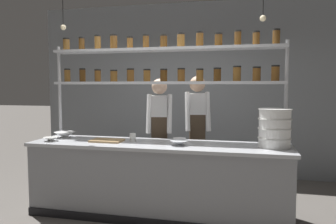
# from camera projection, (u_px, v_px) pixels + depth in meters

# --- Properties ---
(ground_plane) EXTENTS (40.00, 40.00, 0.00)m
(ground_plane) POSITION_uv_depth(u_px,v_px,m) (158.00, 215.00, 4.14)
(ground_plane) COLOR #5B5651
(back_wall) EXTENTS (5.64, 0.12, 3.13)m
(back_wall) POSITION_uv_depth(u_px,v_px,m) (187.00, 89.00, 6.07)
(back_wall) COLOR gray
(back_wall) RESTS_ON ground_plane
(prep_counter) EXTENTS (3.24, 0.76, 0.92)m
(prep_counter) POSITION_uv_depth(u_px,v_px,m) (158.00, 179.00, 4.10)
(prep_counter) COLOR gray
(prep_counter) RESTS_ON ground_plane
(spice_shelf_unit) EXTENTS (3.12, 0.28, 2.33)m
(spice_shelf_unit) POSITION_uv_depth(u_px,v_px,m) (165.00, 68.00, 4.31)
(spice_shelf_unit) COLOR #B7BABF
(spice_shelf_unit) RESTS_ON ground_plane
(chef_left) EXTENTS (0.40, 0.33, 1.73)m
(chef_left) POSITION_uv_depth(u_px,v_px,m) (159.00, 130.00, 4.65)
(chef_left) COLOR black
(chef_left) RESTS_ON ground_plane
(chef_center) EXTENTS (0.41, 0.34, 1.77)m
(chef_center) POSITION_uv_depth(u_px,v_px,m) (197.00, 127.00, 4.72)
(chef_center) COLOR black
(chef_center) RESTS_ON ground_plane
(container_stack) EXTENTS (0.38, 0.38, 0.45)m
(container_stack) POSITION_uv_depth(u_px,v_px,m) (275.00, 128.00, 3.78)
(container_stack) COLOR white
(container_stack) RESTS_ON prep_counter
(cutting_board) EXTENTS (0.40, 0.26, 0.02)m
(cutting_board) POSITION_uv_depth(u_px,v_px,m) (107.00, 141.00, 4.19)
(cutting_board) COLOR #A88456
(cutting_board) RESTS_ON prep_counter
(prep_bowl_near_left) EXTENTS (0.19, 0.19, 0.05)m
(prep_bowl_near_left) POSITION_uv_depth(u_px,v_px,m) (51.00, 139.00, 4.22)
(prep_bowl_near_left) COLOR silver
(prep_bowl_near_left) RESTS_ON prep_counter
(prep_bowl_center_front) EXTENTS (0.22, 0.22, 0.06)m
(prep_bowl_center_front) POSITION_uv_depth(u_px,v_px,m) (179.00, 143.00, 3.91)
(prep_bowl_center_front) COLOR silver
(prep_bowl_center_front) RESTS_ON prep_counter
(prep_bowl_center_back) EXTENTS (0.29, 0.29, 0.08)m
(prep_bowl_center_back) POSITION_uv_depth(u_px,v_px,m) (65.00, 135.00, 4.51)
(prep_bowl_center_back) COLOR white
(prep_bowl_center_back) RESTS_ON prep_counter
(prep_bowl_near_right) EXTENTS (0.17, 0.17, 0.05)m
(prep_bowl_near_right) POSITION_uv_depth(u_px,v_px,m) (179.00, 140.00, 4.18)
(prep_bowl_near_right) COLOR white
(prep_bowl_near_right) RESTS_ON prep_counter
(serving_cup_front) EXTENTS (0.08, 0.08, 0.11)m
(serving_cup_front) POSITION_uv_depth(u_px,v_px,m) (133.00, 138.00, 4.17)
(serving_cup_front) COLOR silver
(serving_cup_front) RESTS_ON prep_counter
(pendant_light_row) EXTENTS (2.56, 0.07, 0.73)m
(pendant_light_row) POSITION_uv_depth(u_px,v_px,m) (156.00, 20.00, 3.95)
(pendant_light_row) COLOR black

